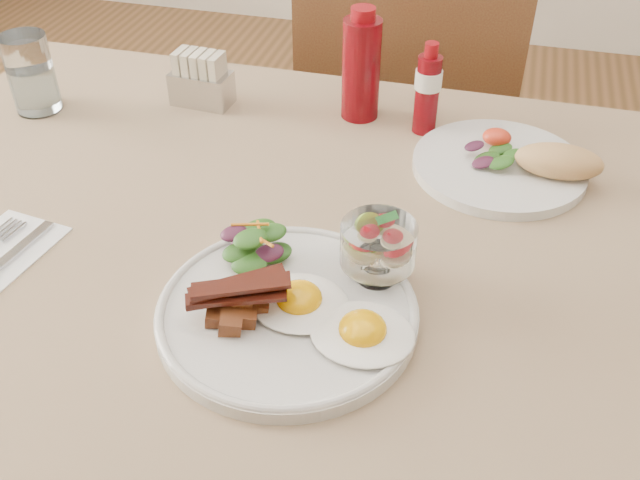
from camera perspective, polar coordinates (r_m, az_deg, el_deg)
table at (r=0.93m, az=0.76°, el=-4.12°), size 1.33×0.88×0.75m
chair_far at (r=1.55m, az=6.96°, el=8.33°), size 0.42×0.42×0.93m
main_plate at (r=0.77m, az=-2.63°, el=-5.86°), size 0.28×0.28×0.02m
fried_eggs at (r=0.74m, az=0.82°, el=-6.08°), size 0.20×0.15×0.03m
bacon_potato_pile at (r=0.74m, az=-6.66°, el=-4.95°), size 0.11×0.08×0.05m
side_salad at (r=0.81m, az=-5.21°, el=-0.54°), size 0.09×0.08×0.04m
fruit_cup at (r=0.77m, az=4.67°, el=-0.37°), size 0.08×0.08×0.08m
second_plate at (r=1.02m, az=15.22°, el=5.93°), size 0.26×0.24×0.06m
ketchup_bottle at (r=1.10m, az=3.31°, el=13.63°), size 0.06×0.06×0.17m
hot_sauce_bottle at (r=1.07m, az=8.59°, el=11.80°), size 0.05×0.05×0.14m
sugar_caddy at (r=1.17m, az=-9.49°, el=12.40°), size 0.10×0.06×0.09m
water_glass at (r=1.21m, az=-22.04°, el=11.92°), size 0.07×0.07×0.12m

